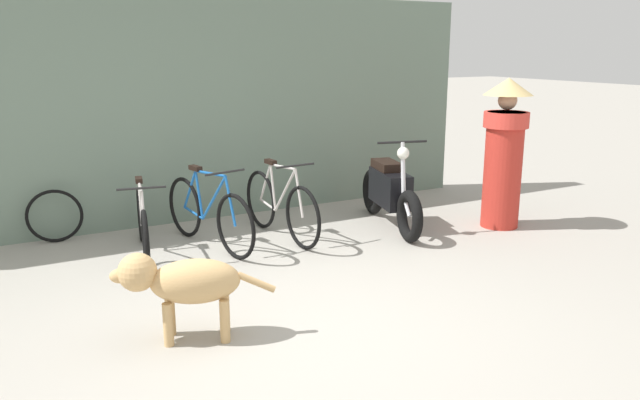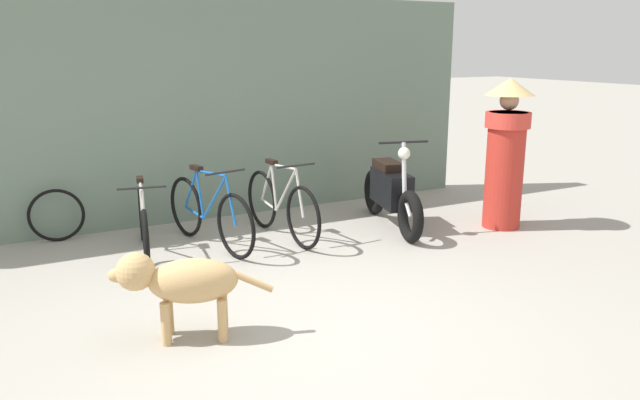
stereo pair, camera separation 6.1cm
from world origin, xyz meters
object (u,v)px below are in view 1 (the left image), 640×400
at_px(bicycle_0, 143,224).
at_px(bicycle_2, 280,206).
at_px(person_in_robes, 504,149).
at_px(bicycle_1, 208,214).
at_px(motorcycle, 390,193).
at_px(spare_tire_left, 55,216).
at_px(stray_dog, 182,282).

height_order(bicycle_0, bicycle_2, bicycle_2).
bearing_deg(person_in_robes, bicycle_1, -34.73).
xyz_separation_m(bicycle_0, bicycle_1, (0.69, -0.05, 0.04)).
height_order(bicycle_1, bicycle_2, bicycle_2).
xyz_separation_m(bicycle_2, motorcycle, (1.33, -0.22, 0.05)).
bearing_deg(person_in_robes, bicycle_2, -38.07).
bearing_deg(spare_tire_left, motorcycle, -18.97).
xyz_separation_m(stray_dog, person_in_robes, (4.20, 1.14, 0.49)).
distance_m(bicycle_2, stray_dog, 2.59).
bearing_deg(spare_tire_left, stray_dog, -79.05).
bearing_deg(spare_tire_left, bicycle_0, -50.21).
bearing_deg(bicycle_2, person_in_robes, 67.23).
xyz_separation_m(bicycle_1, motorcycle, (2.16, -0.28, 0.05)).
height_order(bicycle_2, person_in_robes, person_in_robes).
distance_m(bicycle_0, person_in_robes, 4.18).
xyz_separation_m(bicycle_1, bicycle_2, (0.82, -0.06, 0.00)).
bearing_deg(motorcycle, person_in_robes, 76.75).
xyz_separation_m(bicycle_0, stray_dog, (-0.18, -2.08, 0.12)).
relative_size(bicycle_2, person_in_robes, 0.94).
xyz_separation_m(bicycle_0, bicycle_2, (1.51, -0.11, 0.04)).
xyz_separation_m(bicycle_2, spare_tire_left, (-2.26, 1.02, -0.07)).
distance_m(bicycle_2, person_in_robes, 2.71).
xyz_separation_m(bicycle_1, person_in_robes, (3.34, -0.89, 0.58)).
relative_size(stray_dog, person_in_robes, 0.65).
relative_size(bicycle_1, person_in_robes, 0.96).
distance_m(bicycle_0, stray_dog, 2.09).
height_order(bicycle_1, motorcycle, motorcycle).
bearing_deg(bicycle_0, motorcycle, 93.34).
bearing_deg(bicycle_1, motorcycle, 69.95).
bearing_deg(bicycle_2, spare_tire_left, -118.78).
relative_size(bicycle_2, motorcycle, 0.92).
distance_m(motorcycle, spare_tire_left, 3.81).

